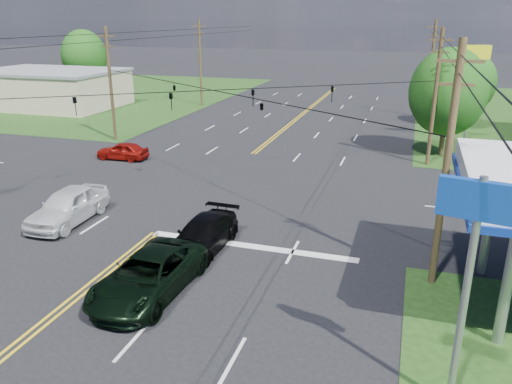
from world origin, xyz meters
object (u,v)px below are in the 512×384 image
(tree_right_b, at_px, (469,83))
(pickup_dkgreen, at_px, (149,275))
(retail_nw, at_px, (50,90))
(polesign_se, at_px, (474,238))
(suv_black, at_px, (203,235))
(pole_se, at_px, (446,166))
(pole_right_far, at_px, (431,68))
(pole_nw, at_px, (110,83))
(pickup_white, at_px, (68,206))
(tree_right_a, at_px, (448,92))
(pole_ne, at_px, (435,97))
(tree_far_l, at_px, (84,56))
(pole_left_far, at_px, (200,62))

(tree_right_b, relative_size, pickup_dkgreen, 1.22)
(retail_nw, distance_m, polesign_se, 57.71)
(retail_nw, bearing_deg, suv_black, -43.17)
(pole_se, xyz_separation_m, pole_right_far, (0.00, 37.00, 0.25))
(pole_right_far, distance_m, polesign_se, 44.01)
(pole_nw, xyz_separation_m, pickup_white, (8.01, -17.00, -4.02))
(pole_se, distance_m, pole_right_far, 37.00)
(tree_right_a, bearing_deg, pole_nw, -173.66)
(pole_nw, bearing_deg, pole_ne, 0.00)
(tree_far_l, distance_m, pickup_dkgreen, 57.04)
(pole_se, height_order, tree_far_l, pole_se)
(pickup_dkgreen, relative_size, pickup_white, 1.10)
(tree_right_a, distance_m, pickup_white, 27.86)
(pole_nw, xyz_separation_m, polesign_se, (26.33, -25.00, 0.15))
(retail_nw, height_order, tree_right_a, tree_right_a)
(pole_ne, distance_m, tree_right_b, 15.42)
(pole_se, relative_size, pole_nw, 1.00)
(pole_se, bearing_deg, pole_right_far, 90.00)
(suv_black, distance_m, polesign_se, 13.23)
(retail_nw, xyz_separation_m, pole_right_far, (43.00, 6.00, 3.17))
(pole_se, distance_m, tree_right_a, 21.02)
(pole_nw, bearing_deg, polesign_se, -43.52)
(pole_left_far, relative_size, tree_far_l, 1.15)
(pole_left_far, xyz_separation_m, polesign_se, (26.33, -44.00, -0.10))
(tree_right_a, xyz_separation_m, pickup_dkgreen, (-11.45, -25.17, -4.06))
(pole_left_far, bearing_deg, retail_nw, -160.56)
(pole_se, distance_m, polesign_se, 7.01)
(tree_far_l, height_order, pickup_dkgreen, tree_far_l)
(pickup_white, bearing_deg, pole_left_far, 100.77)
(pole_right_far, height_order, pickup_dkgreen, pole_right_far)
(pole_left_far, xyz_separation_m, pickup_white, (8.01, -36.00, -4.27))
(pole_ne, height_order, suv_black, pole_ne)
(pole_nw, bearing_deg, tree_right_a, 6.34)
(pole_se, height_order, pickup_white, pole_se)
(pole_left_far, relative_size, tree_right_b, 1.41)
(retail_nw, height_order, polesign_se, polesign_se)
(pole_left_far, bearing_deg, pole_ne, -36.16)
(pole_left_far, bearing_deg, pickup_dkgreen, -69.31)
(tree_right_a, bearing_deg, pickup_white, -133.51)
(pole_se, bearing_deg, pickup_dkgreen, -158.23)
(tree_far_l, relative_size, pickup_dkgreen, 1.50)
(pickup_dkgreen, xyz_separation_m, suv_black, (0.45, 4.21, -0.08))
(tree_right_b, distance_m, pickup_white, 38.69)
(pickup_dkgreen, bearing_deg, pole_ne, 66.88)
(pickup_white, bearing_deg, pole_right_far, 61.68)
(polesign_se, bearing_deg, pole_se, 92.67)
(pole_ne, xyz_separation_m, tree_right_b, (3.50, 15.00, -0.70))
(pole_right_far, distance_m, pickup_white, 40.47)
(retail_nw, relative_size, polesign_se, 2.41)
(retail_nw, relative_size, pole_left_far, 1.60)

